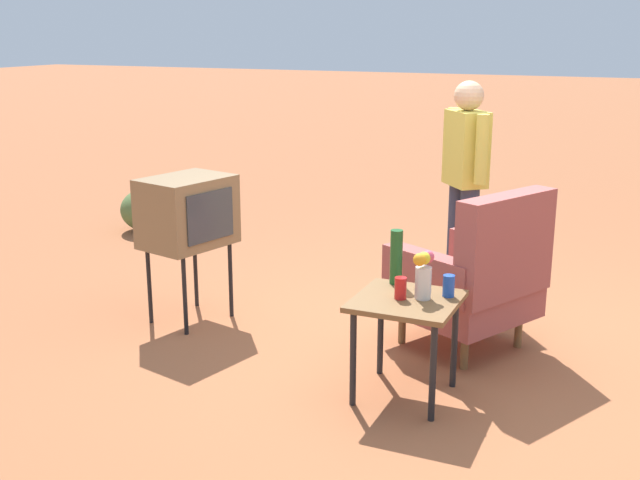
{
  "coord_description": "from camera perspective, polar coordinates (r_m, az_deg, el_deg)",
  "views": [
    {
      "loc": [
        4.71,
        1.15,
        2.02
      ],
      "look_at": [
        0.09,
        -0.88,
        0.65
      ],
      "focal_mm": 44.16,
      "sensor_mm": 36.0,
      "label": 1
    }
  ],
  "objects": [
    {
      "name": "soda_can_red",
      "position": [
        4.32,
        5.85,
        -3.49
      ],
      "size": [
        0.07,
        0.07,
        0.12
      ],
      "primitive_type": "cylinder",
      "color": "red",
      "rests_on": "side_table"
    },
    {
      "name": "person_standing",
      "position": [
        6.05,
        10.47,
        4.65
      ],
      "size": [
        0.46,
        0.4,
        1.64
      ],
      "color": "#2D3347",
      "rests_on": "ground"
    },
    {
      "name": "flower_vase",
      "position": [
        4.31,
        7.51,
        -2.37
      ],
      "size": [
        0.15,
        0.1,
        0.27
      ],
      "color": "silver",
      "rests_on": "side_table"
    },
    {
      "name": "soda_can_blue",
      "position": [
        4.4,
        9.31,
        -3.3
      ],
      "size": [
        0.07,
        0.07,
        0.12
      ],
      "primitive_type": "cylinder",
      "color": "blue",
      "rests_on": "side_table"
    },
    {
      "name": "bottle_wine_green",
      "position": [
        4.54,
        5.55,
        -1.24
      ],
      "size": [
        0.07,
        0.07,
        0.32
      ],
      "primitive_type": "cylinder",
      "color": "#1E5623",
      "rests_on": "side_table"
    },
    {
      "name": "armchair",
      "position": [
        5.07,
        11.17,
        -2.58
      ],
      "size": [
        1.03,
        1.04,
        1.06
      ],
      "color": "brown",
      "rests_on": "ground"
    },
    {
      "name": "ground_plane",
      "position": [
        5.25,
        9.34,
        -7.64
      ],
      "size": [
        60.0,
        60.0,
        0.0
      ],
      "primitive_type": "plane",
      "color": "#A05B38"
    },
    {
      "name": "tv_on_stand",
      "position": [
        5.49,
        -9.58,
        1.96
      ],
      "size": [
        0.69,
        0.57,
        1.03
      ],
      "color": "black",
      "rests_on": "ground"
    },
    {
      "name": "side_table",
      "position": [
        4.38,
        6.26,
        -5.25
      ],
      "size": [
        0.56,
        0.56,
        0.58
      ],
      "color": "black",
      "rests_on": "ground"
    },
    {
      "name": "shrub_far",
      "position": [
        8.19,
        -12.28,
        2.18
      ],
      "size": [
        0.57,
        0.57,
        0.44
      ],
      "primitive_type": "ellipsoid",
      "color": "#516B38",
      "rests_on": "ground"
    }
  ]
}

